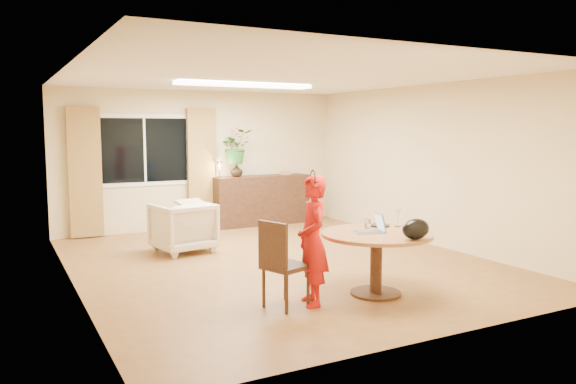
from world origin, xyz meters
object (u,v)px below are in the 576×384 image
object	(u,v)px
dining_chair	(286,264)
armchair	(183,227)
sideboard	(261,200)
child	(312,241)
dining_table	(376,246)

from	to	relation	value
dining_chair	armchair	distance (m)	3.13
sideboard	child	bearing A→B (deg)	-108.90
dining_chair	child	distance (m)	0.38
armchair	dining_chair	bearing A→B (deg)	82.95
dining_chair	child	bearing A→B (deg)	-28.45
child	sideboard	xyz separation A→B (m)	(1.67, 4.87, -0.21)
child	armchair	world-z (taller)	child
dining_chair	sideboard	distance (m)	5.21
child	armchair	bearing A→B (deg)	-158.31
child	armchair	size ratio (longest dim) A/B	1.65
armchair	dining_table	bearing A→B (deg)	101.86
armchair	sideboard	xyz separation A→B (m)	(2.12, 1.69, 0.10)
sideboard	armchair	bearing A→B (deg)	-141.34
dining_chair	armchair	size ratio (longest dim) A/B	1.11
armchair	sideboard	bearing A→B (deg)	-151.21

